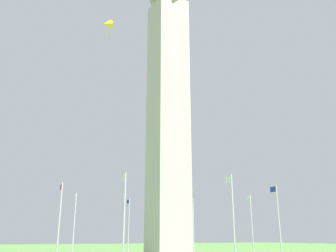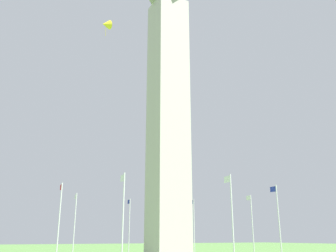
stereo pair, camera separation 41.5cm
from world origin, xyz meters
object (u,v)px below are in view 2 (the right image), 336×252
at_px(flagpole_e, 59,219).
at_px(flagpole_n, 129,224).
at_px(flagpole_w, 252,223).
at_px(flagpole_s, 232,216).
at_px(flagpole_nw, 194,225).
at_px(flagpole_ne, 75,222).
at_px(flagpole_se, 123,215).
at_px(flagpole_sw, 279,220).
at_px(kite_yellow_delta, 106,24).
at_px(obelisk_monument, 168,103).

bearing_deg(flagpole_e, flagpole_n, -45.00).
distance_m(flagpole_e, flagpole_w, 27.51).
bearing_deg(flagpole_s, flagpole_nw, -22.50).
bearing_deg(flagpole_ne, flagpole_e, 157.50).
relative_size(flagpole_ne, flagpole_se, 1.00).
bearing_deg(flagpole_w, flagpole_sw, 157.50).
xyz_separation_m(flagpole_sw, flagpole_nw, (19.45, -0.00, 0.00)).
height_order(flagpole_e, kite_yellow_delta, kite_yellow_delta).
bearing_deg(flagpole_e, obelisk_monument, -90.23).
bearing_deg(obelisk_monument, kite_yellow_delta, 124.44).
distance_m(flagpole_sw, kite_yellow_delta, 30.17).
xyz_separation_m(flagpole_nw, kite_yellow_delta, (-17.99, 21.70, 20.90)).
bearing_deg(flagpole_nw, flagpole_e, 112.50).
height_order(obelisk_monument, flagpole_ne, obelisk_monument).
bearing_deg(flagpole_s, flagpole_ne, 22.50).
height_order(flagpole_ne, kite_yellow_delta, kite_yellow_delta).
relative_size(flagpole_sw, kite_yellow_delta, 4.33).
bearing_deg(flagpole_ne, kite_yellow_delta, 172.88).
bearing_deg(flagpole_w, obelisk_monument, 90.23).
height_order(obelisk_monument, flagpole_w, obelisk_monument).
xyz_separation_m(flagpole_s, flagpole_nw, (23.48, -9.73, 0.00)).
height_order(flagpole_ne, flagpole_sw, same).
distance_m(flagpole_ne, flagpole_e, 10.53).
bearing_deg(flagpole_sw, flagpole_e, 67.50).
bearing_deg(flagpole_sw, flagpole_ne, 45.00).
bearing_deg(kite_yellow_delta, flagpole_ne, -7.12).
relative_size(flagpole_ne, flagpole_s, 1.00).
bearing_deg(flagpole_w, flagpole_nw, 22.50).
xyz_separation_m(flagpole_e, flagpole_se, (-9.73, -4.03, 0.00)).
relative_size(flagpole_n, flagpole_e, 1.00).
height_order(flagpole_sw, flagpole_nw, same).
height_order(flagpole_n, kite_yellow_delta, kite_yellow_delta).
bearing_deg(flagpole_w, flagpole_ne, 67.50).
bearing_deg(flagpole_e, flagpole_s, -135.00).
bearing_deg(kite_yellow_delta, flagpole_sw, -93.85).
bearing_deg(flagpole_ne, flagpole_se, 180.00).
xyz_separation_m(flagpole_w, flagpole_nw, (9.73, 4.03, 0.00)).
relative_size(flagpole_se, flagpole_nw, 1.00).
bearing_deg(flagpole_w, kite_yellow_delta, 107.81).
relative_size(obelisk_monument, flagpole_e, 4.73).
xyz_separation_m(flagpole_e, flagpole_nw, (9.73, -23.48, 0.00)).
relative_size(flagpole_ne, flagpole_e, 1.00).
bearing_deg(obelisk_monument, flagpole_n, 0.00).
distance_m(flagpole_n, flagpole_s, 27.51).
height_order(flagpole_s, flagpole_sw, same).
bearing_deg(flagpole_n, kite_yellow_delta, 151.46).
bearing_deg(flagpole_n, flagpole_s, 180.00).
height_order(flagpole_ne, flagpole_e, same).
relative_size(flagpole_n, flagpole_nw, 1.00).
distance_m(flagpole_ne, flagpole_s, 25.42).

